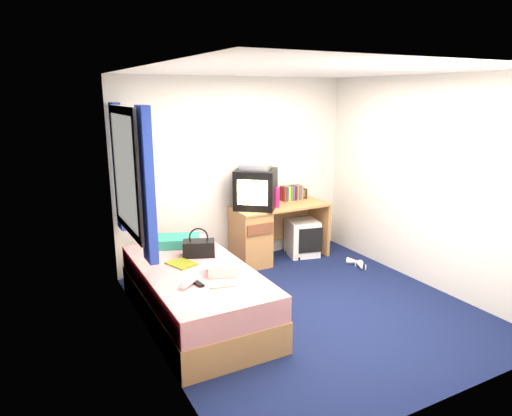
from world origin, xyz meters
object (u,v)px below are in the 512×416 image
white_heels (358,264)px  magazine (181,264)px  pillow (177,241)px  vcr (256,167)px  crt_tv (256,189)px  remote_control (198,283)px  bed (196,294)px  water_bottle (189,282)px  towel (224,269)px  desk (261,232)px  picture_frame (304,193)px  handbag (199,248)px  colour_swatch_fan (223,286)px  storage_cube (302,238)px  pink_water_bottle (276,198)px  aerosol_can (271,198)px

white_heels → magazine: bearing=-176.0°
pillow → vcr: (1.20, 0.39, 0.70)m
crt_tv → remote_control: (-1.37, -1.48, -0.45)m
bed → water_bottle: 0.52m
pillow → white_heels: (2.29, -0.39, -0.55)m
towel → water_bottle: 0.41m
desk → water_bottle: bearing=-136.3°
pillow → picture_frame: picture_frame is taller
bed → magazine: bearing=119.1°
handbag → magazine: handbag is taller
crt_tv → colour_swatch_fan: (-1.20, -1.63, -0.46)m
desk → storage_cube: bearing=-4.2°
pillow → vcr: vcr is taller
pink_water_bottle → water_bottle: bearing=-141.1°
storage_cube → handbag: (-1.80, -0.75, 0.38)m
crt_tv → aerosol_can: 0.32m
water_bottle → pillow: bearing=76.7°
desk → white_heels: (1.01, -0.77, -0.37)m
pink_water_bottle → water_bottle: (-1.71, -1.38, -0.30)m
crt_tv → desk: bearing=38.1°
pillow → water_bottle: bearing=-103.3°
aerosol_can → handbag: size_ratio=0.49×
towel → white_heels: bearing=15.1°
crt_tv → picture_frame: 0.90m
crt_tv → remote_control: bearing=-94.5°
pillow → vcr: bearing=17.8°
towel → handbag: bearing=93.2°
desk → magazine: 1.72m
pink_water_bottle → aerosol_can: 0.17m
storage_cube → colour_swatch_fan: size_ratio=2.26×
bed → picture_frame: 2.54m
storage_cube → towel: size_ratio=1.72×
crt_tv → magazine: bearing=-106.6°
pink_water_bottle → magazine: pink_water_bottle is taller
aerosol_can → pillow: bearing=-162.6°
aerosol_can → remote_control: bearing=-136.5°
vcr → towel: vcr is taller
water_bottle → magazine: bearing=78.0°
crt_tv → handbag: crt_tv is taller
vcr → colour_swatch_fan: bearing=-85.8°
handbag → picture_frame: bearing=48.6°
bed → picture_frame: picture_frame is taller
desk → vcr: 0.89m
bed → desk: (1.34, 1.10, 0.14)m
crt_tv → storage_cube: bearing=34.6°
vcr → pink_water_bottle: size_ratio=1.57×
picture_frame → remote_control: picture_frame is taller
pillow → storage_cube: (1.90, 0.34, -0.35)m
pink_water_bottle → remote_control: (-1.63, -1.39, -0.32)m
colour_swatch_fan → remote_control: 0.23m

